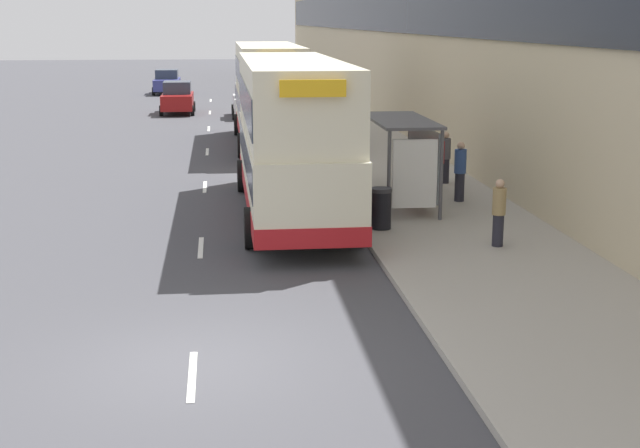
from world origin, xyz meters
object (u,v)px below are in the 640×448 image
car_2 (167,82)px  pedestrian_4 (460,171)px  car_0 (178,98)px  pedestrian_1 (348,165)px  litter_bin (381,208)px  double_decker_bus_near (292,134)px  pedestrian_2 (439,161)px  car_1 (249,101)px  double_decker_bus_ahead (268,93)px  pedestrian_3 (499,212)px  pedestrian_at_shelter (445,157)px  bus_shelter (409,147)px

car_2 → pedestrian_4: (10.65, -41.51, 0.17)m
car_0 → pedestrian_1: car_0 is taller
pedestrian_4 → litter_bin: 4.35m
double_decker_bus_near → pedestrian_2: (4.82, 2.69, -1.25)m
car_1 → double_decker_bus_ahead: bearing=-88.0°
pedestrian_2 → pedestrian_3: 7.16m
car_0 → pedestrian_at_shelter: size_ratio=2.36×
double_decker_bus_ahead → car_1: size_ratio=2.73×
car_2 → litter_bin: bearing=99.8°
bus_shelter → pedestrian_3: bearing=-75.4°
car_2 → pedestrian_at_shelter: (10.96, -38.59, 0.13)m
car_2 → pedestrian_1: (7.65, -39.48, 0.08)m
double_decker_bus_ahead → litter_bin: (1.90, -16.56, -1.62)m
double_decker_bus_ahead → car_2: bearing=101.7°
double_decker_bus_ahead → car_0: size_ratio=2.78×
bus_shelter → car_0: bearing=105.2°
pedestrian_at_shelter → pedestrian_4: size_ratio=0.96×
car_0 → pedestrian_2: pedestrian_2 is taller
double_decker_bus_ahead → car_2: double_decker_bus_ahead is taller
car_1 → pedestrian_3: size_ratio=2.51×
pedestrian_at_shelter → pedestrian_3: size_ratio=1.05×
bus_shelter → car_2: bearing=102.0°
pedestrian_1 → litter_bin: (0.08, -5.23, -0.28)m
pedestrian_1 → pedestrian_4: pedestrian_4 is taller
bus_shelter → car_0: (-7.60, 28.07, -0.98)m
double_decker_bus_near → pedestrian_2: size_ratio=6.42×
car_2 → double_decker_bus_near: bearing=97.6°
double_decker_bus_near → litter_bin: bearing=-48.8°
car_2 → litter_bin: 45.37m
car_1 → pedestrian_2: pedestrian_2 is taller
double_decker_bus_near → pedestrian_4: (5.00, 0.83, -1.25)m
car_0 → car_1: (4.07, -2.39, -0.00)m
bus_shelter → pedestrian_1: bus_shelter is taller
car_0 → pedestrian_1: bearing=104.0°
pedestrian_2 → pedestrian_4: bearing=-84.6°
car_0 → double_decker_bus_near: bearing=98.7°
pedestrian_1 → pedestrian_3: pedestrian_3 is taller
pedestrian_2 → pedestrian_4: (0.18, -1.86, 0.00)m
bus_shelter → pedestrian_4: (1.70, 0.73, -0.84)m
double_decker_bus_near → pedestrian_1: 3.73m
car_0 → pedestrian_at_shelter: car_0 is taller
double_decker_bus_near → double_decker_bus_ahead: same height
car_1 → pedestrian_1: 23.03m
double_decker_bus_ahead → pedestrian_at_shelter: bearing=-63.8°
car_0 → pedestrian_2: bearing=109.7°
double_decker_bus_near → pedestrian_at_shelter: (5.30, 3.76, -1.29)m
pedestrian_1 → double_decker_bus_near: bearing=-124.9°
pedestrian_2 → bus_shelter: bearing=-120.5°
double_decker_bus_near → pedestrian_4: bearing=9.5°
pedestrian_4 → car_2: bearing=104.4°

